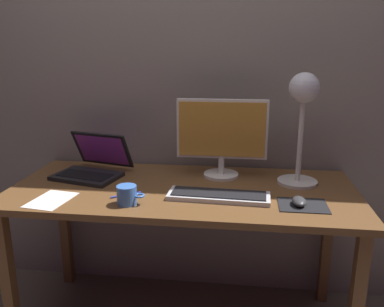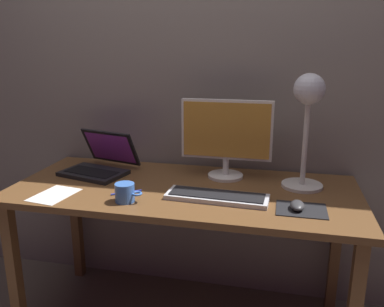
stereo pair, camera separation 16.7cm
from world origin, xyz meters
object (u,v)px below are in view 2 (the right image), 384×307
object	(u,v)px
monitor	(226,135)
laptop	(102,160)
mouse	(297,205)
keyboard_main	(217,196)
pen	(126,192)
coffee_mug	(125,193)
desk_lamp	(308,108)

from	to	relation	value
monitor	laptop	distance (m)	0.67
monitor	mouse	size ratio (longest dim) A/B	4.63
keyboard_main	laptop	size ratio (longest dim) A/B	1.18
laptop	pen	bearing A→B (deg)	-48.27
mouse	coffee_mug	world-z (taller)	coffee_mug
keyboard_main	desk_lamp	bearing A→B (deg)	33.34
keyboard_main	pen	bearing A→B (deg)	-176.97
monitor	pen	size ratio (longest dim) A/B	3.18
mouse	coffee_mug	distance (m)	0.71
coffee_mug	desk_lamp	bearing A→B (deg)	25.53
keyboard_main	laptop	xyz separation A→B (m)	(-0.65, 0.25, 0.05)
monitor	keyboard_main	xyz separation A→B (m)	(0.01, -0.30, -0.21)
monitor	pen	bearing A→B (deg)	-141.39
monitor	mouse	distance (m)	0.52
desk_lamp	coffee_mug	bearing A→B (deg)	-154.47
monitor	mouse	bearing A→B (deg)	-45.18
keyboard_main	mouse	size ratio (longest dim) A/B	4.65
monitor	desk_lamp	world-z (taller)	desk_lamp
keyboard_main	desk_lamp	xyz separation A→B (m)	(0.36, 0.24, 0.36)
coffee_mug	pen	size ratio (longest dim) A/B	0.85
desk_lamp	coffee_mug	xyz separation A→B (m)	(-0.74, -0.35, -0.33)
mouse	pen	xyz separation A→B (m)	(-0.74, 0.02, -0.02)
keyboard_main	desk_lamp	size ratio (longest dim) A/B	0.85
monitor	laptop	world-z (taller)	monitor
mouse	coffee_mug	size ratio (longest dim) A/B	0.81
keyboard_main	mouse	world-z (taller)	mouse
monitor	keyboard_main	world-z (taller)	monitor
desk_lamp	coffee_mug	size ratio (longest dim) A/B	4.43
keyboard_main	coffee_mug	bearing A→B (deg)	-163.17
keyboard_main	pen	world-z (taller)	keyboard_main
laptop	coffee_mug	xyz separation A→B (m)	(0.28, -0.37, -0.02)
monitor	laptop	xyz separation A→B (m)	(-0.65, -0.05, -0.16)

